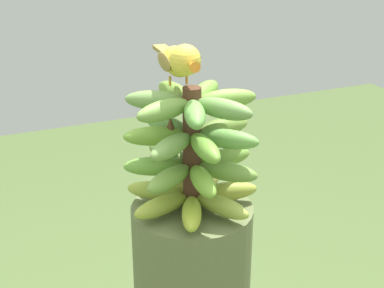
{
  "coord_description": "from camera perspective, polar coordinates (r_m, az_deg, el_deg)",
  "views": [
    {
      "loc": [
        0.41,
        0.94,
        1.85
      ],
      "look_at": [
        0.0,
        0.0,
        1.42
      ],
      "focal_mm": 53.11,
      "sensor_mm": 36.0,
      "label": 1
    }
  ],
  "objects": [
    {
      "name": "banana_bunch",
      "position": [
        1.12,
        -0.03,
        -0.58
      ],
      "size": [
        0.28,
        0.28,
        0.26
      ],
      "color": "#4C2D1E",
      "rests_on": "banana_tree"
    },
    {
      "name": "perched_bird",
      "position": [
        1.06,
        -1.24,
        8.37
      ],
      "size": [
        0.06,
        0.23,
        0.09
      ],
      "color": "#C68933",
      "rests_on": "banana_bunch"
    }
  ]
}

